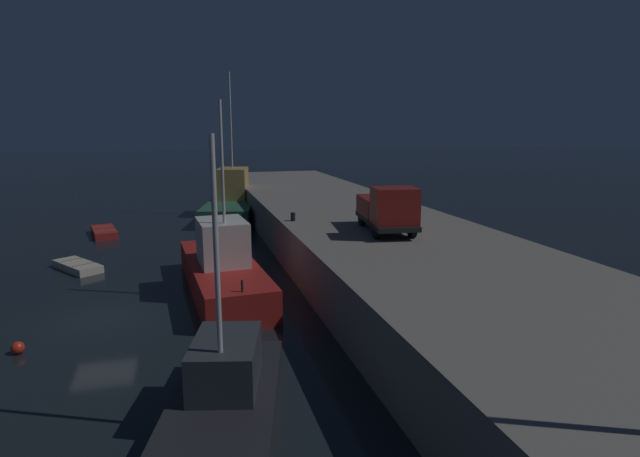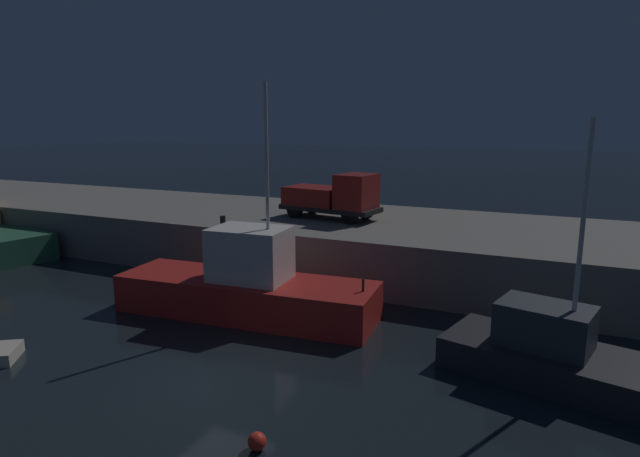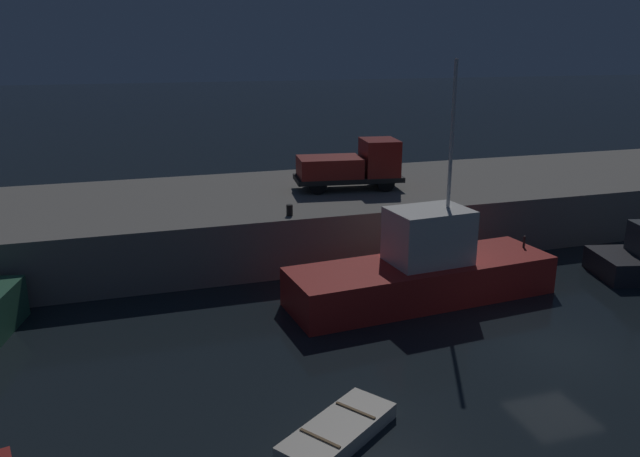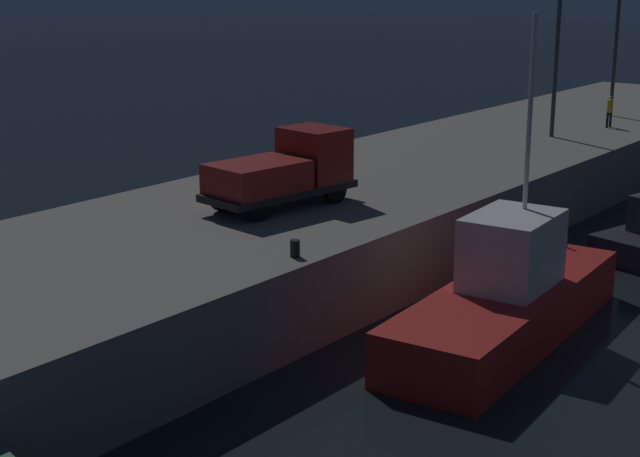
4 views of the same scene
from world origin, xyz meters
name	(u,v)px [view 2 (image 2 of 4)]	position (x,y,z in m)	size (l,w,h in m)	color
ground_plane	(220,383)	(0.00, 0.00, 0.00)	(320.00, 320.00, 0.00)	black
pier_quay	(374,244)	(0.00, 14.45, 1.31)	(79.15, 10.73, 2.62)	gray
fishing_boat_blue	(247,287)	(-2.37, 5.37, 1.17)	(10.94, 3.97, 9.24)	red
fishing_boat_white	(581,363)	(9.91, 4.32, 0.75)	(9.01, 4.74, 7.91)	#232328
mooring_buoy_near	(257,441)	(2.76, -2.38, 0.23)	(0.46, 0.46, 0.46)	red
utility_truck	(334,197)	(-2.14, 13.90, 3.83)	(5.63, 2.83, 2.51)	black
bollard_east	(223,221)	(-6.59, 9.83, 2.86)	(0.28, 0.28, 0.49)	black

